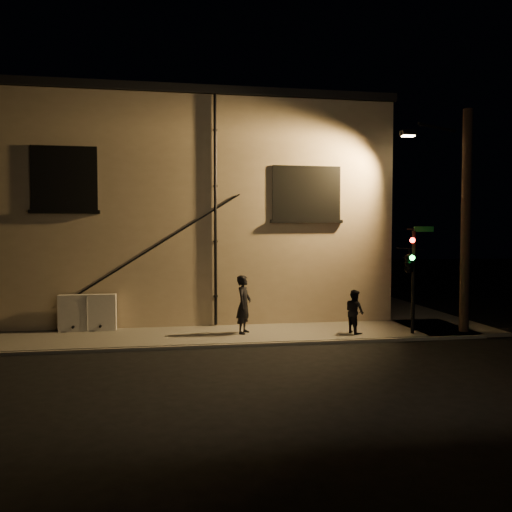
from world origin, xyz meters
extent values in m
plane|color=black|center=(0.00, 0.00, 0.00)|extent=(90.00, 90.00, 0.00)
cube|color=#5F5B56|center=(-3.00, 1.50, 0.06)|extent=(20.00, 3.00, 0.12)
cube|color=#5F5B56|center=(6.50, 8.00, 0.06)|extent=(3.00, 16.00, 0.12)
cube|color=tan|center=(-3.00, 9.00, 4.25)|extent=(16.00, 12.00, 8.50)
cube|color=black|center=(-3.00, 9.00, 8.65)|extent=(16.20, 12.20, 0.30)
cube|color=black|center=(-7.00, 2.98, 5.40)|extent=(2.20, 0.10, 2.20)
cube|color=black|center=(-7.00, 3.00, 5.40)|extent=(1.98, 0.05, 1.98)
cube|color=black|center=(1.60, 2.98, 5.00)|extent=(2.60, 0.10, 2.00)
cube|color=black|center=(1.60, 3.00, 5.00)|extent=(2.38, 0.05, 1.78)
cylinder|color=black|center=(-1.80, 2.92, 4.31)|extent=(0.11, 0.11, 8.30)
cylinder|color=black|center=(-4.00, 2.95, 3.00)|extent=(5.96, 0.04, 3.75)
cylinder|color=black|center=(-3.88, 2.95, 3.06)|extent=(5.96, 0.04, 3.75)
cube|color=beige|center=(-6.26, 2.70, 0.75)|extent=(1.92, 0.32, 1.26)
imported|color=black|center=(-0.97, 1.42, 1.10)|extent=(0.74, 0.85, 1.96)
imported|color=black|center=(2.72, 0.83, 0.86)|extent=(0.74, 0.85, 1.48)
cylinder|color=black|center=(4.66, 0.50, 1.85)|extent=(0.12, 0.12, 3.47)
imported|color=black|center=(4.44, 0.38, 2.59)|extent=(0.47, 2.09, 0.84)
sphere|color=#FF140C|center=(4.46, 0.20, 3.27)|extent=(0.17, 0.17, 0.17)
sphere|color=#14FF3F|center=(4.46, 0.20, 2.69)|extent=(0.17, 0.17, 0.17)
cube|color=#0C4C1E|center=(5.01, 0.50, 3.64)|extent=(0.70, 0.03, 0.18)
cylinder|color=black|center=(6.56, 0.54, 3.85)|extent=(0.32, 0.32, 7.70)
cylinder|color=black|center=(5.76, 1.09, 7.16)|extent=(1.95, 1.06, 0.10)
cube|color=black|center=(4.96, 1.64, 7.06)|extent=(0.55, 0.28, 0.18)
cube|color=#FFC672|center=(4.96, 1.64, 6.96)|extent=(0.42, 0.20, 0.04)
camera|label=1|loc=(-3.22, -15.14, 3.54)|focal=35.00mm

